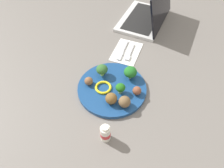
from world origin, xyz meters
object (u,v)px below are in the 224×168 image
(broccoli_floret_near_rim, at_px, (102,70))
(yogurt_bottle, at_px, (105,133))
(meatball_front_left, at_px, (89,81))
(fork, at_px, (130,53))
(knife, at_px, (123,51))
(laptop, at_px, (148,16))
(pepper_ring_near_rim, at_px, (103,87))
(napkin, at_px, (127,52))
(broccoli_floret_center, at_px, (120,88))
(meatball_front_right, at_px, (125,102))
(broccoli_floret_back_left, at_px, (130,72))
(meatball_near_rim, at_px, (137,91))
(meatball_back_right, at_px, (111,98))
(plate, at_px, (112,88))

(broccoli_floret_near_rim, relative_size, yogurt_bottle, 0.67)
(yogurt_bottle, bearing_deg, meatball_front_left, -147.65)
(fork, bearing_deg, yogurt_bottle, 1.10)
(knife, bearing_deg, laptop, 164.94)
(fork, bearing_deg, pepper_ring_near_rim, -13.36)
(napkin, xyz_separation_m, yogurt_bottle, (0.45, 0.03, 0.03))
(broccoli_floret_center, xyz_separation_m, fork, (-0.25, -0.01, -0.04))
(meatball_front_right, height_order, pepper_ring_near_rim, meatball_front_right)
(meatball_front_right, distance_m, napkin, 0.32)
(broccoli_floret_center, bearing_deg, broccoli_floret_back_left, 166.78)
(pepper_ring_near_rim, bearing_deg, broccoli_floret_center, 87.70)
(broccoli_floret_near_rim, bearing_deg, broccoli_floret_back_left, 98.01)
(napkin, distance_m, laptop, 0.28)
(meatball_near_rim, distance_m, knife, 0.27)
(meatball_back_right, distance_m, napkin, 0.31)
(broccoli_floret_center, xyz_separation_m, meatball_front_left, (-0.01, -0.13, -0.01))
(broccoli_floret_center, bearing_deg, pepper_ring_near_rim, -92.30)
(broccoli_floret_back_left, height_order, meatball_front_right, broccoli_floret_back_left)
(meatball_front_left, relative_size, yogurt_bottle, 0.44)
(broccoli_floret_back_left, xyz_separation_m, meatball_front_left, (0.08, -0.15, -0.01))
(broccoli_floret_near_rim, relative_size, fork, 0.43)
(broccoli_floret_near_rim, bearing_deg, meatball_near_rim, 69.29)
(meatball_front_right, bearing_deg, yogurt_bottle, -13.62)
(broccoli_floret_near_rim, bearing_deg, meatball_front_right, 44.46)
(knife, distance_m, yogurt_bottle, 0.45)
(napkin, relative_size, knife, 1.17)
(broccoli_floret_back_left, xyz_separation_m, meatball_back_right, (0.14, -0.04, -0.01))
(broccoli_floret_near_rim, distance_m, meatball_front_right, 0.18)
(meatball_near_rim, relative_size, knife, 0.24)
(meatball_front_right, xyz_separation_m, knife, (-0.31, -0.08, -0.03))
(knife, bearing_deg, yogurt_bottle, 5.67)
(broccoli_floret_back_left, xyz_separation_m, meatball_near_rim, (0.08, 0.04, -0.01))
(plate, distance_m, knife, 0.24)
(meatball_near_rim, height_order, fork, meatball_near_rim)
(laptop, bearing_deg, meatball_front_left, -17.10)
(broccoli_floret_back_left, relative_size, laptop, 0.15)
(plate, relative_size, yogurt_bottle, 3.57)
(knife, bearing_deg, broccoli_floret_center, 10.97)
(plate, height_order, meatball_front_right, meatball_front_right)
(meatball_front_left, relative_size, meatball_near_rim, 0.99)
(meatball_back_right, bearing_deg, broccoli_floret_near_rim, -149.66)
(fork, xyz_separation_m, laptop, (-0.28, 0.04, 0.03))
(plate, height_order, meatball_back_right, meatball_back_right)
(broccoli_floret_center, height_order, broccoli_floret_back_left, broccoli_floret_back_left)
(meatball_back_right, relative_size, laptop, 0.13)
(broccoli_floret_near_rim, xyz_separation_m, napkin, (-0.19, 0.07, -0.05))
(napkin, bearing_deg, meatball_back_right, 1.50)
(meatball_front_right, bearing_deg, plate, -137.14)
(plate, bearing_deg, broccoli_floret_center, 66.16)
(meatball_front_left, bearing_deg, knife, 160.61)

